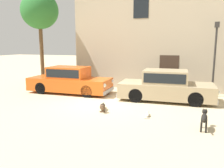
{
  "coord_description": "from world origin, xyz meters",
  "views": [
    {
      "loc": [
        3.98,
        -9.67,
        2.74
      ],
      "look_at": [
        0.49,
        0.2,
        0.9
      ],
      "focal_mm": 36.5,
      "sensor_mm": 36.0,
      "label": 1
    }
  ],
  "objects_px": {
    "parked_sedan_second": "(166,86)",
    "acacia_tree_left": "(40,11)",
    "stray_cat": "(148,114)",
    "parked_sedan_nearest": "(70,80)",
    "street_lamp": "(215,50)",
    "stray_dog_tan": "(204,118)",
    "stray_dog_spotted": "(103,107)"
  },
  "relations": [
    {
      "from": "stray_dog_spotted",
      "to": "acacia_tree_left",
      "type": "distance_m",
      "value": 8.75
    },
    {
      "from": "parked_sedan_second",
      "to": "stray_cat",
      "type": "bearing_deg",
      "value": -100.04
    },
    {
      "from": "parked_sedan_second",
      "to": "stray_cat",
      "type": "relative_size",
      "value": 7.79
    },
    {
      "from": "stray_cat",
      "to": "street_lamp",
      "type": "height_order",
      "value": "street_lamp"
    },
    {
      "from": "street_lamp",
      "to": "acacia_tree_left",
      "type": "height_order",
      "value": "acacia_tree_left"
    },
    {
      "from": "parked_sedan_second",
      "to": "street_lamp",
      "type": "height_order",
      "value": "street_lamp"
    },
    {
      "from": "parked_sedan_nearest",
      "to": "street_lamp",
      "type": "distance_m",
      "value": 7.94
    },
    {
      "from": "stray_cat",
      "to": "parked_sedan_second",
      "type": "bearing_deg",
      "value": -17.94
    },
    {
      "from": "street_lamp",
      "to": "acacia_tree_left",
      "type": "xyz_separation_m",
      "value": [
        -10.53,
        -0.06,
        2.36
      ]
    },
    {
      "from": "parked_sedan_nearest",
      "to": "acacia_tree_left",
      "type": "bearing_deg",
      "value": 149.93
    },
    {
      "from": "stray_dog_tan",
      "to": "acacia_tree_left",
      "type": "distance_m",
      "value": 12.03
    },
    {
      "from": "parked_sedan_second",
      "to": "stray_dog_tan",
      "type": "height_order",
      "value": "parked_sedan_second"
    },
    {
      "from": "parked_sedan_nearest",
      "to": "parked_sedan_second",
      "type": "relative_size",
      "value": 1.03
    },
    {
      "from": "stray_dog_spotted",
      "to": "acacia_tree_left",
      "type": "bearing_deg",
      "value": -143.79
    },
    {
      "from": "parked_sedan_nearest",
      "to": "parked_sedan_second",
      "type": "height_order",
      "value": "parked_sedan_second"
    },
    {
      "from": "parked_sedan_second",
      "to": "acacia_tree_left",
      "type": "distance_m",
      "value": 9.38
    },
    {
      "from": "stray_cat",
      "to": "street_lamp",
      "type": "relative_size",
      "value": 0.16
    },
    {
      "from": "stray_dog_spotted",
      "to": "stray_cat",
      "type": "relative_size",
      "value": 1.72
    },
    {
      "from": "stray_dog_spotted",
      "to": "stray_cat",
      "type": "xyz_separation_m",
      "value": [
        1.89,
        -0.08,
        -0.1
      ]
    },
    {
      "from": "parked_sedan_second",
      "to": "acacia_tree_left",
      "type": "bearing_deg",
      "value": 166.24
    },
    {
      "from": "parked_sedan_second",
      "to": "stray_dog_spotted",
      "type": "bearing_deg",
      "value": -132.74
    },
    {
      "from": "parked_sedan_nearest",
      "to": "stray_cat",
      "type": "bearing_deg",
      "value": -30.67
    },
    {
      "from": "street_lamp",
      "to": "acacia_tree_left",
      "type": "relative_size",
      "value": 0.64
    },
    {
      "from": "parked_sedan_nearest",
      "to": "street_lamp",
      "type": "relative_size",
      "value": 1.25
    },
    {
      "from": "parked_sedan_nearest",
      "to": "parked_sedan_second",
      "type": "distance_m",
      "value": 5.34
    },
    {
      "from": "stray_cat",
      "to": "parked_sedan_nearest",
      "type": "bearing_deg",
      "value": 50.24
    },
    {
      "from": "stray_cat",
      "to": "street_lamp",
      "type": "bearing_deg",
      "value": -40.9
    },
    {
      "from": "stray_cat",
      "to": "stray_dog_tan",
      "type": "bearing_deg",
      "value": -122.55
    },
    {
      "from": "parked_sedan_second",
      "to": "stray_cat",
      "type": "height_order",
      "value": "parked_sedan_second"
    },
    {
      "from": "acacia_tree_left",
      "to": "street_lamp",
      "type": "bearing_deg",
      "value": 0.33
    },
    {
      "from": "stray_dog_tan",
      "to": "street_lamp",
      "type": "height_order",
      "value": "street_lamp"
    },
    {
      "from": "stray_dog_spotted",
      "to": "stray_cat",
      "type": "bearing_deg",
      "value": 68.98
    }
  ]
}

